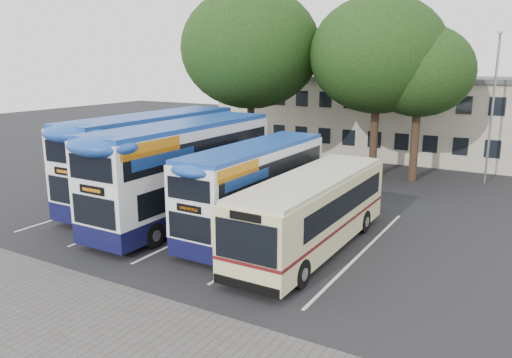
{
  "coord_description": "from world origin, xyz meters",
  "views": [
    {
      "loc": [
        9.0,
        -13.05,
        7.32
      ],
      "look_at": [
        -1.62,
        5.0,
        2.39
      ],
      "focal_mm": 35.0,
      "sensor_mm": 36.0,
      "label": 1
    }
  ],
  "objects_px": {
    "tree_left": "(251,49)",
    "bus_dd_mid": "(186,167)",
    "tree_right": "(420,71)",
    "bus_dd_left": "(154,154)",
    "bus_dd_right": "(256,184)",
    "tree_mid": "(378,55)",
    "bus_single": "(313,208)",
    "lamp_post": "(493,100)"
  },
  "relations": [
    {
      "from": "tree_left",
      "to": "bus_dd_mid",
      "type": "relative_size",
      "value": 1.1
    },
    {
      "from": "bus_dd_right",
      "to": "bus_single",
      "type": "height_order",
      "value": "bus_dd_right"
    },
    {
      "from": "tree_mid",
      "to": "bus_single",
      "type": "height_order",
      "value": "tree_mid"
    },
    {
      "from": "bus_dd_mid",
      "to": "bus_dd_right",
      "type": "xyz_separation_m",
      "value": [
        3.72,
        0.15,
        -0.41
      ]
    },
    {
      "from": "tree_right",
      "to": "bus_dd_left",
      "type": "xyz_separation_m",
      "value": [
        -10.68,
        -11.97,
        -4.18
      ]
    },
    {
      "from": "bus_dd_left",
      "to": "bus_single",
      "type": "bearing_deg",
      "value": -11.69
    },
    {
      "from": "bus_single",
      "to": "tree_mid",
      "type": "bearing_deg",
      "value": 97.92
    },
    {
      "from": "bus_dd_right",
      "to": "bus_single",
      "type": "relative_size",
      "value": 0.92
    },
    {
      "from": "tree_left",
      "to": "tree_right",
      "type": "height_order",
      "value": "tree_left"
    },
    {
      "from": "tree_mid",
      "to": "bus_dd_mid",
      "type": "distance_m",
      "value": 14.94
    },
    {
      "from": "lamp_post",
      "to": "bus_dd_left",
      "type": "relative_size",
      "value": 0.81
    },
    {
      "from": "bus_dd_left",
      "to": "bus_dd_right",
      "type": "distance_m",
      "value": 7.23
    },
    {
      "from": "lamp_post",
      "to": "tree_right",
      "type": "relative_size",
      "value": 0.95
    },
    {
      "from": "tree_right",
      "to": "bus_dd_right",
      "type": "relative_size",
      "value": 1.02
    },
    {
      "from": "tree_mid",
      "to": "tree_right",
      "type": "xyz_separation_m",
      "value": [
        2.47,
        0.42,
        -0.98
      ]
    },
    {
      "from": "lamp_post",
      "to": "tree_left",
      "type": "bearing_deg",
      "value": -166.49
    },
    {
      "from": "bus_dd_left",
      "to": "bus_dd_mid",
      "type": "bearing_deg",
      "value": -25.33
    },
    {
      "from": "bus_dd_mid",
      "to": "tree_mid",
      "type": "bearing_deg",
      "value": 69.75
    },
    {
      "from": "tree_right",
      "to": "tree_left",
      "type": "bearing_deg",
      "value": -169.25
    },
    {
      "from": "lamp_post",
      "to": "bus_dd_mid",
      "type": "bearing_deg",
      "value": -127.05
    },
    {
      "from": "tree_left",
      "to": "bus_single",
      "type": "relative_size",
      "value": 1.2
    },
    {
      "from": "tree_left",
      "to": "tree_right",
      "type": "xyz_separation_m",
      "value": [
        10.69,
        2.03,
        -1.41
      ]
    },
    {
      "from": "tree_mid",
      "to": "tree_left",
      "type": "bearing_deg",
      "value": -168.92
    },
    {
      "from": "bus_dd_mid",
      "to": "lamp_post",
      "type": "bearing_deg",
      "value": 52.95
    },
    {
      "from": "tree_left",
      "to": "bus_dd_right",
      "type": "height_order",
      "value": "tree_left"
    },
    {
      "from": "tree_mid",
      "to": "bus_dd_left",
      "type": "distance_m",
      "value": 15.08
    },
    {
      "from": "tree_mid",
      "to": "bus_dd_left",
      "type": "xyz_separation_m",
      "value": [
        -8.21,
        -11.55,
        -5.16
      ]
    },
    {
      "from": "bus_dd_right",
      "to": "lamp_post",
      "type": "bearing_deg",
      "value": 62.82
    },
    {
      "from": "tree_right",
      "to": "bus_dd_right",
      "type": "distance_m",
      "value": 14.63
    },
    {
      "from": "lamp_post",
      "to": "bus_dd_right",
      "type": "distance_m",
      "value": 17.03
    },
    {
      "from": "bus_dd_mid",
      "to": "bus_single",
      "type": "bearing_deg",
      "value": -4.24
    },
    {
      "from": "bus_single",
      "to": "bus_dd_right",
      "type": "bearing_deg",
      "value": 167.85
    },
    {
      "from": "tree_left",
      "to": "bus_dd_mid",
      "type": "distance_m",
      "value": 13.27
    },
    {
      "from": "tree_right",
      "to": "bus_single",
      "type": "bearing_deg",
      "value": -92.33
    },
    {
      "from": "bus_dd_mid",
      "to": "bus_dd_right",
      "type": "distance_m",
      "value": 3.74
    },
    {
      "from": "tree_right",
      "to": "bus_dd_mid",
      "type": "distance_m",
      "value": 15.97
    },
    {
      "from": "bus_dd_left",
      "to": "bus_single",
      "type": "xyz_separation_m",
      "value": [
        10.11,
        -2.09,
        -0.87
      ]
    },
    {
      "from": "bus_dd_right",
      "to": "bus_dd_left",
      "type": "bearing_deg",
      "value": 168.51
    },
    {
      "from": "bus_dd_right",
      "to": "tree_mid",
      "type": "bearing_deg",
      "value": 85.01
    },
    {
      "from": "tree_left",
      "to": "lamp_post",
      "type": "bearing_deg",
      "value": 13.51
    },
    {
      "from": "bus_dd_left",
      "to": "bus_dd_right",
      "type": "height_order",
      "value": "bus_dd_left"
    },
    {
      "from": "tree_right",
      "to": "bus_single",
      "type": "xyz_separation_m",
      "value": [
        -0.57,
        -14.06,
        -5.05
      ]
    }
  ]
}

